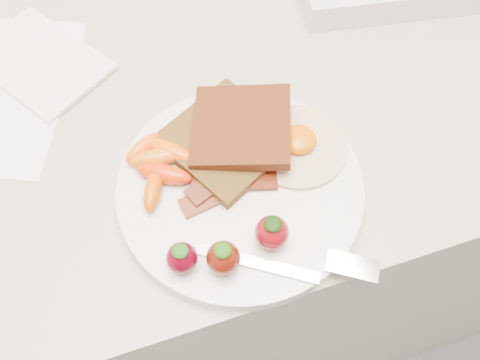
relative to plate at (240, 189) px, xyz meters
name	(u,v)px	position (x,y,z in m)	size (l,w,h in m)	color
counter	(221,228)	(0.02, 0.17, -0.46)	(2.00, 0.60, 0.90)	gray
plate	(240,189)	(0.00, 0.00, 0.00)	(0.27, 0.27, 0.02)	silver
toast_lower	(227,140)	(0.00, 0.06, 0.02)	(0.12, 0.12, 0.01)	black
toast_upper	(242,127)	(0.02, 0.06, 0.03)	(0.11, 0.11, 0.01)	black
fried_egg	(298,144)	(0.08, 0.03, 0.01)	(0.14, 0.14, 0.02)	beige
bacon_strips	(227,183)	(-0.01, 0.00, 0.01)	(0.11, 0.07, 0.01)	#4C140C
baby_carrots	(159,164)	(-0.08, 0.05, 0.02)	(0.08, 0.10, 0.02)	#CB5D0E
strawberries	(231,248)	(-0.03, -0.08, 0.03)	(0.12, 0.05, 0.04)	#52000E
fork	(300,264)	(0.03, -0.11, 0.01)	(0.17, 0.10, 0.00)	silver
notepad	(40,62)	(-0.19, 0.26, 0.00)	(0.12, 0.17, 0.01)	silver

